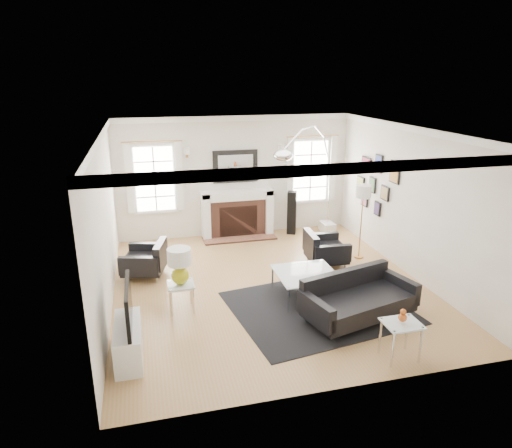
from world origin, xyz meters
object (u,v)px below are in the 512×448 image
object	(u,v)px
armchair_left	(147,261)
gourd_lamp	(180,264)
arc_floor_lamp	(308,180)
coffee_table	(306,275)
armchair_right	(324,250)
fireplace	(237,214)
sofa	(356,300)

from	to	relation	value
armchair_left	gourd_lamp	size ratio (longest dim) A/B	1.65
armchair_left	arc_floor_lamp	size ratio (longest dim) A/B	0.36
coffee_table	arc_floor_lamp	world-z (taller)	arc_floor_lamp
armchair_left	coffee_table	distance (m)	3.06
coffee_table	arc_floor_lamp	size ratio (longest dim) A/B	0.37
armchair_right	arc_floor_lamp	bearing A→B (deg)	86.53
fireplace	gourd_lamp	distance (m)	3.71
armchair_right	arc_floor_lamp	xyz separation A→B (m)	(0.07, 1.22, 1.17)
sofa	armchair_right	xyz separation A→B (m)	(0.31, 2.12, -0.00)
sofa	armchair_right	size ratio (longest dim) A/B	2.18
sofa	fireplace	bearing A→B (deg)	103.40
sofa	armchair_right	world-z (taller)	sofa
gourd_lamp	arc_floor_lamp	xyz separation A→B (m)	(3.03, 2.41, 0.67)
arc_floor_lamp	coffee_table	bearing A→B (deg)	-110.13
armchair_right	fireplace	bearing A→B (deg)	121.88
gourd_lamp	fireplace	bearing A→B (deg)	63.82
fireplace	arc_floor_lamp	xyz separation A→B (m)	(1.40, -0.91, 0.94)
sofa	gourd_lamp	xyz separation A→B (m)	(-2.65, 0.93, 0.50)
arc_floor_lamp	sofa	bearing A→B (deg)	-96.59
armchair_right	gourd_lamp	world-z (taller)	gourd_lamp
fireplace	armchair_right	distance (m)	2.52
armchair_left	arc_floor_lamp	bearing A→B (deg)	14.55
sofa	gourd_lamp	bearing A→B (deg)	160.65
fireplace	arc_floor_lamp	world-z (taller)	arc_floor_lamp
armchair_right	gourd_lamp	bearing A→B (deg)	-158.06
armchair_left	armchair_right	bearing A→B (deg)	-4.90
fireplace	coffee_table	distance (m)	3.42
armchair_right	coffee_table	world-z (taller)	armchair_right
arc_floor_lamp	armchair_right	bearing A→B (deg)	-93.47
fireplace	armchair_left	world-z (taller)	fireplace
armchair_left	armchair_right	size ratio (longest dim) A/B	1.11
gourd_lamp	armchair_right	bearing A→B (deg)	21.94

